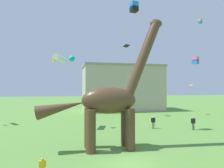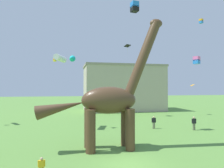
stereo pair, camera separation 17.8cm
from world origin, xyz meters
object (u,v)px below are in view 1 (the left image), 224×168
at_px(person_far_spectator, 193,122).
at_px(kite_mid_left, 191,85).
at_px(kite_drifting, 126,46).
at_px(kite_high_right, 54,60).
at_px(kite_mid_right, 62,58).
at_px(dinosaur_sculpture, 109,100).
at_px(person_strolling_adult, 153,121).
at_px(kite_far_left, 200,21).
at_px(person_photographer, 42,165).
at_px(kite_high_left, 195,60).
at_px(kite_trailing, 134,7).

xyz_separation_m(person_far_spectator, kite_mid_left, (8.79, 13.47, 4.99)).
distance_m(person_far_spectator, kite_drifting, 19.37).
xyz_separation_m(kite_high_right, kite_mid_right, (1.35, -4.50, -0.36)).
relative_size(kite_mid_right, kite_drifting, 1.84).
distance_m(dinosaur_sculpture, kite_drifting, 22.79).
distance_m(person_strolling_adult, kite_high_right, 17.67).
height_order(kite_mid_left, kite_far_left, kite_far_left).
bearing_deg(person_strolling_adult, person_photographer, -35.48).
bearing_deg(person_photographer, kite_far_left, -165.58).
bearing_deg(dinosaur_sculpture, kite_high_left, 20.61).
relative_size(dinosaur_sculpture, person_photographer, 10.01).
bearing_deg(dinosaur_sculpture, person_strolling_adult, 27.18).
distance_m(person_strolling_adult, kite_far_left, 16.39).
xyz_separation_m(person_photographer, kite_far_left, (20.68, 12.96, 14.66)).
bearing_deg(person_photographer, kite_high_left, -158.79).
bearing_deg(kite_far_left, person_photographer, -147.93).
distance_m(person_photographer, kite_mid_right, 17.39).
distance_m(person_far_spectator, kite_far_left, 14.90).
xyz_separation_m(kite_high_left, kite_mid_left, (1.63, 3.84, -4.60)).
distance_m(person_strolling_adult, kite_trailing, 15.33).
bearing_deg(person_strolling_adult, kite_high_right, -107.34).
height_order(kite_mid_right, kite_drifting, kite_drifting).
height_order(kite_high_left, kite_far_left, kite_far_left).
bearing_deg(kite_mid_left, kite_far_left, -117.77).
xyz_separation_m(person_photographer, kite_high_left, (24.75, 19.94, 9.92)).
bearing_deg(kite_trailing, kite_mid_right, 159.48).
bearing_deg(dinosaur_sculpture, kite_mid_left, 24.70).
xyz_separation_m(kite_high_right, kite_trailing, (10.53, -7.94, 6.14)).
xyz_separation_m(kite_mid_left, kite_mid_right, (-25.66, -8.82, 3.50)).
relative_size(kite_high_left, kite_mid_right, 0.46).
relative_size(person_strolling_adult, kite_trailing, 1.33).
xyz_separation_m(kite_high_right, kite_drifting, (13.26, 4.68, 3.77)).
height_order(kite_high_left, kite_trailing, kite_trailing).
relative_size(dinosaur_sculpture, kite_drifting, 7.35).
bearing_deg(person_photographer, kite_trailing, -148.29).
height_order(kite_high_right, kite_high_left, kite_high_left).
height_order(kite_mid_left, kite_drifting, kite_drifting).
xyz_separation_m(person_photographer, person_strolling_adult, (12.83, 12.26, 0.29)).
bearing_deg(kite_far_left, person_far_spectator, -139.51).
distance_m(person_photographer, kite_drifting, 30.17).
xyz_separation_m(kite_mid_left, kite_drifting, (-13.76, 0.36, 7.63)).
relative_size(dinosaur_sculpture, kite_trailing, 9.58).
relative_size(person_far_spectator, kite_trailing, 1.38).
bearing_deg(kite_drifting, kite_far_left, -54.24).
distance_m(kite_high_right, kite_trailing, 14.55).
distance_m(dinosaur_sculpture, person_far_spectator, 14.05).
xyz_separation_m(dinosaur_sculpture, kite_drifting, (7.49, 19.42, 9.29)).
bearing_deg(kite_mid_left, person_strolling_adult, -139.62).
bearing_deg(kite_far_left, kite_high_left, 59.79).
height_order(kite_trailing, kite_far_left, kite_trailing).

